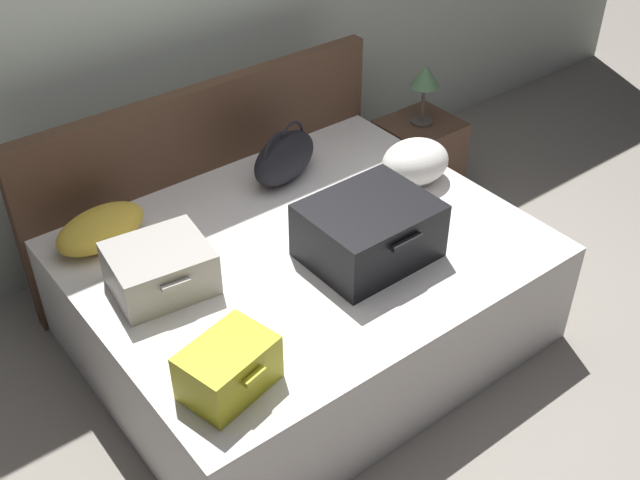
{
  "coord_description": "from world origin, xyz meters",
  "views": [
    {
      "loc": [
        -1.68,
        -1.89,
        2.73
      ],
      "look_at": [
        0.0,
        0.28,
        0.66
      ],
      "focal_mm": 43.53,
      "sensor_mm": 36.0,
      "label": 1
    }
  ],
  "objects_px": {
    "duffel_bag": "(284,158)",
    "nightstand": "(418,161)",
    "hard_case_large": "(369,231)",
    "table_lamp": "(425,79)",
    "bed": "(305,291)",
    "hard_case_small": "(228,368)",
    "pillow_center_head": "(101,228)",
    "pillow_near_headboard": "(415,162)",
    "hard_case_medium": "(160,269)"
  },
  "relations": [
    {
      "from": "hard_case_small",
      "to": "pillow_near_headboard",
      "type": "xyz_separation_m",
      "value": [
        1.53,
        0.63,
        0.01
      ]
    },
    {
      "from": "bed",
      "to": "table_lamp",
      "type": "relative_size",
      "value": 5.56
    },
    {
      "from": "hard_case_large",
      "to": "hard_case_medium",
      "type": "bearing_deg",
      "value": 155.64
    },
    {
      "from": "bed",
      "to": "table_lamp",
      "type": "height_order",
      "value": "table_lamp"
    },
    {
      "from": "duffel_bag",
      "to": "nightstand",
      "type": "bearing_deg",
      "value": 2.98
    },
    {
      "from": "table_lamp",
      "to": "nightstand",
      "type": "bearing_deg",
      "value": -90.0
    },
    {
      "from": "bed",
      "to": "duffel_bag",
      "type": "bearing_deg",
      "value": 62.92
    },
    {
      "from": "hard_case_small",
      "to": "pillow_center_head",
      "type": "relative_size",
      "value": 0.87
    },
    {
      "from": "hard_case_large",
      "to": "table_lamp",
      "type": "height_order",
      "value": "table_lamp"
    },
    {
      "from": "hard_case_medium",
      "to": "duffel_bag",
      "type": "bearing_deg",
      "value": 29.42
    },
    {
      "from": "pillow_near_headboard",
      "to": "hard_case_medium",
      "type": "bearing_deg",
      "value": 178.5
    },
    {
      "from": "hard_case_medium",
      "to": "nightstand",
      "type": "distance_m",
      "value": 2.04
    },
    {
      "from": "hard_case_large",
      "to": "duffel_bag",
      "type": "height_order",
      "value": "duffel_bag"
    },
    {
      "from": "bed",
      "to": "hard_case_medium",
      "type": "distance_m",
      "value": 0.77
    },
    {
      "from": "hard_case_large",
      "to": "nightstand",
      "type": "distance_m",
      "value": 1.44
    },
    {
      "from": "hard_case_medium",
      "to": "duffel_bag",
      "type": "xyz_separation_m",
      "value": [
        0.92,
        0.38,
        0.03
      ]
    },
    {
      "from": "hard_case_small",
      "to": "duffel_bag",
      "type": "distance_m",
      "value": 1.45
    },
    {
      "from": "hard_case_large",
      "to": "pillow_center_head",
      "type": "relative_size",
      "value": 1.25
    },
    {
      "from": "bed",
      "to": "duffel_bag",
      "type": "height_order",
      "value": "duffel_bag"
    },
    {
      "from": "hard_case_medium",
      "to": "nightstand",
      "type": "relative_size",
      "value": 0.86
    },
    {
      "from": "duffel_bag",
      "to": "table_lamp",
      "type": "distance_m",
      "value": 1.04
    },
    {
      "from": "bed",
      "to": "hard_case_small",
      "type": "relative_size",
      "value": 5.25
    },
    {
      "from": "hard_case_medium",
      "to": "hard_case_small",
      "type": "relative_size",
      "value": 1.17
    },
    {
      "from": "hard_case_large",
      "to": "hard_case_small",
      "type": "height_order",
      "value": "hard_case_large"
    },
    {
      "from": "hard_case_large",
      "to": "table_lamp",
      "type": "relative_size",
      "value": 1.53
    },
    {
      "from": "pillow_center_head",
      "to": "table_lamp",
      "type": "height_order",
      "value": "table_lamp"
    },
    {
      "from": "nightstand",
      "to": "hard_case_small",
      "type": "bearing_deg",
      "value": -151.64
    },
    {
      "from": "bed",
      "to": "duffel_bag",
      "type": "distance_m",
      "value": 0.71
    },
    {
      "from": "pillow_near_headboard",
      "to": "hard_case_small",
      "type": "bearing_deg",
      "value": -157.68
    },
    {
      "from": "nightstand",
      "to": "table_lamp",
      "type": "relative_size",
      "value": 1.44
    },
    {
      "from": "hard_case_medium",
      "to": "duffel_bag",
      "type": "height_order",
      "value": "duffel_bag"
    },
    {
      "from": "hard_case_large",
      "to": "table_lamp",
      "type": "xyz_separation_m",
      "value": [
        1.11,
        0.8,
        0.1
      ]
    },
    {
      "from": "pillow_center_head",
      "to": "nightstand",
      "type": "relative_size",
      "value": 0.85
    },
    {
      "from": "bed",
      "to": "duffel_bag",
      "type": "xyz_separation_m",
      "value": [
        0.26,
        0.51,
        0.41
      ]
    },
    {
      "from": "hard_case_small",
      "to": "pillow_center_head",
      "type": "distance_m",
      "value": 1.11
    },
    {
      "from": "pillow_near_headboard",
      "to": "table_lamp",
      "type": "height_order",
      "value": "table_lamp"
    },
    {
      "from": "duffel_bag",
      "to": "nightstand",
      "type": "height_order",
      "value": "duffel_bag"
    },
    {
      "from": "nightstand",
      "to": "hard_case_medium",
      "type": "bearing_deg",
      "value": -167.49
    },
    {
      "from": "pillow_near_headboard",
      "to": "pillow_center_head",
      "type": "relative_size",
      "value": 0.82
    },
    {
      "from": "hard_case_large",
      "to": "pillow_center_head",
      "type": "distance_m",
      "value": 1.22
    },
    {
      "from": "bed",
      "to": "hard_case_large",
      "type": "relative_size",
      "value": 3.64
    },
    {
      "from": "bed",
      "to": "table_lamp",
      "type": "xyz_separation_m",
      "value": [
        1.29,
        0.57,
        0.52
      ]
    },
    {
      "from": "hard_case_small",
      "to": "pillow_near_headboard",
      "type": "bearing_deg",
      "value": 8.85
    },
    {
      "from": "hard_case_small",
      "to": "pillow_center_head",
      "type": "xyz_separation_m",
      "value": [
        0.02,
        1.11,
        -0.02
      ]
    },
    {
      "from": "hard_case_large",
      "to": "pillow_near_headboard",
      "type": "height_order",
      "value": "hard_case_large"
    },
    {
      "from": "table_lamp",
      "to": "hard_case_large",
      "type": "bearing_deg",
      "value": -144.06
    },
    {
      "from": "hard_case_small",
      "to": "table_lamp",
      "type": "relative_size",
      "value": 1.06
    },
    {
      "from": "hard_case_small",
      "to": "pillow_center_head",
      "type": "bearing_deg",
      "value": 75.7
    },
    {
      "from": "duffel_bag",
      "to": "pillow_center_head",
      "type": "bearing_deg",
      "value": 176.11
    },
    {
      "from": "hard_case_large",
      "to": "hard_case_medium",
      "type": "xyz_separation_m",
      "value": [
        -0.84,
        0.37,
        -0.04
      ]
    }
  ]
}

